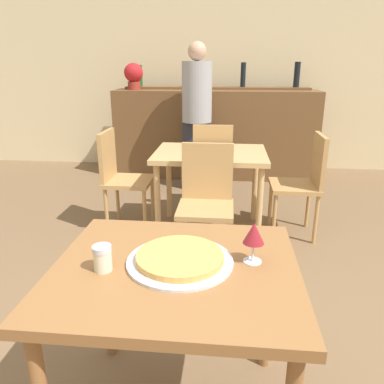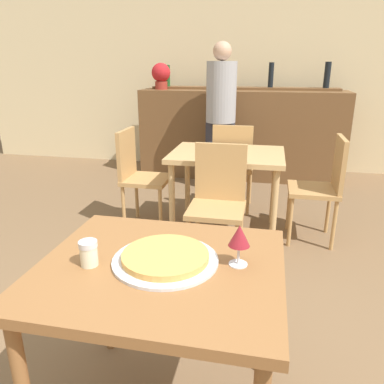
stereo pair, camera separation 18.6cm
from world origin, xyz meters
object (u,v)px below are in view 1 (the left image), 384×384
(chair_far_side_back, at_px, (213,161))
(cheese_shaker, at_px, (103,258))
(chair_far_side_left, at_px, (120,173))
(wine_glass, at_px, (254,234))
(pizza_tray, at_px, (180,259))
(potted_plant, at_px, (134,75))
(chair_far_side_front, at_px, (206,196))
(person_standing, at_px, (197,113))
(chair_far_side_right, at_px, (304,179))

(chair_far_side_back, xyz_separation_m, cheese_shaker, (-0.28, -2.49, 0.26))
(chair_far_side_left, height_order, wine_glass, same)
(chair_far_side_back, distance_m, pizza_tray, 2.42)
(chair_far_side_back, xyz_separation_m, potted_plant, (-1.08, 1.24, 0.79))
(chair_far_side_front, distance_m, cheese_shaker, 1.49)
(pizza_tray, height_order, person_standing, person_standing)
(pizza_tray, xyz_separation_m, person_standing, (-0.21, 3.13, 0.16))
(chair_far_side_front, xyz_separation_m, person_standing, (-0.22, 1.77, 0.39))
(chair_far_side_front, height_order, person_standing, person_standing)
(chair_far_side_back, bearing_deg, person_standing, -72.57)
(chair_far_side_right, relative_size, pizza_tray, 2.23)
(chair_far_side_left, relative_size, person_standing, 0.53)
(potted_plant, bearing_deg, chair_far_side_back, -49.05)
(cheese_shaker, bearing_deg, pizza_tray, 16.45)
(person_standing, relative_size, potted_plant, 5.10)
(chair_far_side_back, distance_m, chair_far_side_left, 0.96)
(chair_far_side_front, xyz_separation_m, wine_glass, (0.25, -1.32, 0.33))
(chair_far_side_front, height_order, chair_far_side_left, same)
(chair_far_side_front, relative_size, person_standing, 0.53)
(chair_far_side_left, relative_size, wine_glass, 5.61)
(chair_far_side_front, xyz_separation_m, potted_plant, (-1.08, 2.30, 0.79))
(chair_far_side_left, bearing_deg, cheese_shaker, -165.25)
(wine_glass, xyz_separation_m, potted_plant, (-1.33, 3.62, 0.46))
(chair_far_side_front, relative_size, chair_far_side_back, 1.00)
(chair_far_side_front, bearing_deg, wine_glass, -79.12)
(chair_far_side_right, xyz_separation_m, cheese_shaker, (-1.09, -1.96, 0.26))
(chair_far_side_back, distance_m, person_standing, 0.84)
(pizza_tray, xyz_separation_m, cheese_shaker, (-0.27, -0.08, 0.03))
(pizza_tray, bearing_deg, chair_far_side_right, 66.54)
(chair_far_side_back, xyz_separation_m, pizza_tray, (-0.02, -2.41, 0.23))
(chair_far_side_back, distance_m, potted_plant, 1.83)
(chair_far_side_right, height_order, wine_glass, same)
(person_standing, bearing_deg, cheese_shaker, -91.08)
(chair_far_side_front, distance_m, potted_plant, 2.66)
(wine_glass, bearing_deg, chair_far_side_right, 73.51)
(chair_far_side_front, height_order, wine_glass, same)
(chair_far_side_front, bearing_deg, potted_plant, 115.15)
(chair_far_side_front, height_order, chair_far_side_back, same)
(chair_far_side_right, height_order, person_standing, person_standing)
(cheese_shaker, relative_size, potted_plant, 0.29)
(chair_far_side_right, height_order, cheese_shaker, chair_far_side_right)
(chair_far_side_front, bearing_deg, chair_far_side_right, 33.38)
(chair_far_side_front, bearing_deg, person_standing, 97.22)
(chair_far_side_right, relative_size, potted_plant, 2.72)
(chair_far_side_back, xyz_separation_m, wine_glass, (0.25, -2.38, 0.33))
(chair_far_side_left, bearing_deg, pizza_tray, -157.36)
(chair_far_side_left, height_order, chair_far_side_right, same)
(pizza_tray, bearing_deg, potted_plant, 106.23)
(chair_far_side_back, xyz_separation_m, chair_far_side_right, (0.80, -0.53, 0.00))
(chair_far_side_back, distance_m, chair_far_side_right, 0.96)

